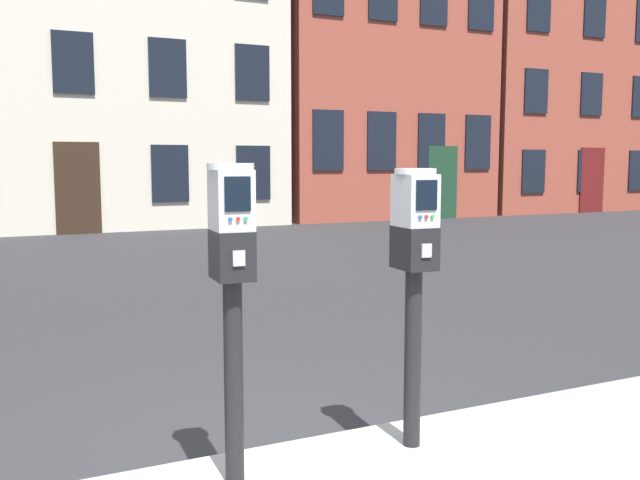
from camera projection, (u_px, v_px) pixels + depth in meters
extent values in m
cylinder|color=black|center=(234.00, 382.00, 3.31)|extent=(0.10, 0.10, 0.98)
cube|color=black|center=(232.00, 255.00, 3.24)|extent=(0.19, 0.25, 0.23)
cube|color=#A5A8AD|center=(239.00, 258.00, 3.13)|extent=(0.06, 0.02, 0.07)
cube|color=#B7BABF|center=(231.00, 200.00, 3.22)|extent=(0.19, 0.24, 0.28)
cube|color=black|center=(238.00, 194.00, 3.10)|extent=(0.12, 0.02, 0.16)
cylinder|color=blue|center=(230.00, 219.00, 3.10)|extent=(0.02, 0.01, 0.02)
cylinder|color=red|center=(238.00, 219.00, 3.11)|extent=(0.02, 0.01, 0.02)
cylinder|color=green|center=(246.00, 219.00, 3.13)|extent=(0.02, 0.01, 0.02)
cylinder|color=#B7BABF|center=(231.00, 166.00, 3.20)|extent=(0.23, 0.23, 0.03)
cylinder|color=black|center=(413.00, 358.00, 3.74)|extent=(0.10, 0.10, 0.96)
cube|color=black|center=(414.00, 248.00, 3.67)|extent=(0.19, 0.25, 0.22)
cube|color=#A5A8AD|center=(426.00, 251.00, 3.56)|extent=(0.06, 0.02, 0.07)
cube|color=#B7BABF|center=(415.00, 200.00, 3.65)|extent=(0.19, 0.24, 0.27)
cube|color=black|center=(427.00, 195.00, 3.53)|extent=(0.12, 0.02, 0.15)
cylinder|color=blue|center=(420.00, 217.00, 3.53)|extent=(0.02, 0.01, 0.02)
cylinder|color=red|center=(426.00, 217.00, 3.54)|extent=(0.02, 0.01, 0.02)
cylinder|color=green|center=(433.00, 217.00, 3.56)|extent=(0.02, 0.01, 0.02)
cylinder|color=#B7BABF|center=(415.00, 171.00, 3.63)|extent=(0.23, 0.23, 0.03)
cube|color=beige|center=(100.00, 37.00, 18.81)|extent=(8.51, 6.12, 9.96)
cube|color=black|center=(77.00, 174.00, 15.99)|extent=(0.90, 0.06, 1.37)
cube|color=black|center=(170.00, 173.00, 16.90)|extent=(0.90, 0.06, 1.37)
cube|color=black|center=(253.00, 173.00, 17.81)|extent=(0.90, 0.06, 1.37)
cube|color=black|center=(73.00, 63.00, 15.71)|extent=(0.90, 0.06, 1.37)
cube|color=black|center=(168.00, 68.00, 16.62)|extent=(0.90, 0.06, 1.37)
cube|color=black|center=(252.00, 73.00, 17.53)|extent=(0.90, 0.06, 1.37)
cube|color=black|center=(78.00, 188.00, 16.02)|extent=(1.00, 0.07, 2.10)
cube|color=brown|center=(356.00, 21.00, 21.96)|extent=(6.57, 5.99, 12.07)
cube|color=black|center=(328.00, 140.00, 18.62)|extent=(0.90, 0.06, 1.60)
cube|color=black|center=(382.00, 141.00, 19.32)|extent=(0.90, 0.06, 1.60)
cube|color=black|center=(431.00, 142.00, 20.02)|extent=(0.90, 0.06, 1.60)
cube|color=black|center=(478.00, 142.00, 20.73)|extent=(0.90, 0.06, 1.60)
cube|color=black|center=(481.00, 2.00, 20.28)|extent=(0.90, 0.06, 1.60)
cube|color=#193823|center=(442.00, 182.00, 20.32)|extent=(1.00, 0.07, 2.10)
cube|color=brown|center=(536.00, 69.00, 24.63)|extent=(6.90, 5.05, 9.79)
cube|color=black|center=(533.00, 171.00, 21.75)|extent=(0.90, 0.06, 1.35)
cube|color=black|center=(588.00, 171.00, 22.73)|extent=(0.90, 0.06, 1.35)
cube|color=black|center=(638.00, 171.00, 23.72)|extent=(0.90, 0.06, 1.35)
cube|color=black|center=(536.00, 91.00, 21.48)|extent=(0.90, 0.06, 1.35)
cube|color=black|center=(591.00, 94.00, 22.46)|extent=(0.90, 0.06, 1.35)
cube|color=black|center=(539.00, 9.00, 21.20)|extent=(0.90, 0.06, 1.35)
cube|color=black|center=(595.00, 16.00, 22.19)|extent=(0.90, 0.06, 1.35)
cube|color=#591414|center=(592.00, 180.00, 22.84)|extent=(1.00, 0.07, 2.10)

